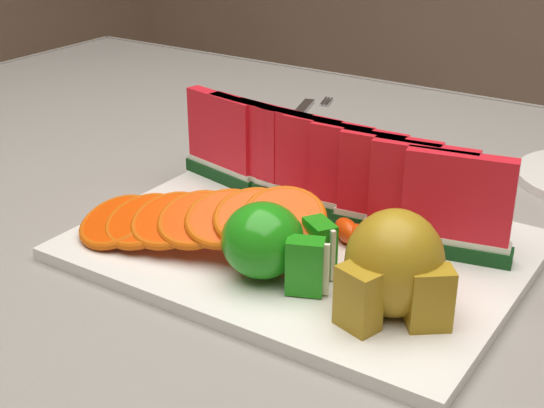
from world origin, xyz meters
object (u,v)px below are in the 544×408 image
at_px(platter, 302,246).
at_px(fork, 299,115).
at_px(pear_cluster, 394,268).
at_px(apple_cluster, 271,243).

distance_m(platter, fork, 0.41).
distance_m(pear_cluster, fork, 0.54).
bearing_deg(fork, pear_cluster, -50.70).
xyz_separation_m(apple_cluster, pear_cluster, (0.11, 0.01, 0.01)).
relative_size(apple_cluster, fork, 0.53).
distance_m(platter, pear_cluster, 0.14).
bearing_deg(fork, apple_cluster, -61.40).
bearing_deg(pear_cluster, fork, 129.30).
relative_size(apple_cluster, pear_cluster, 1.06).
xyz_separation_m(platter, fork, (-0.22, 0.35, -0.00)).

